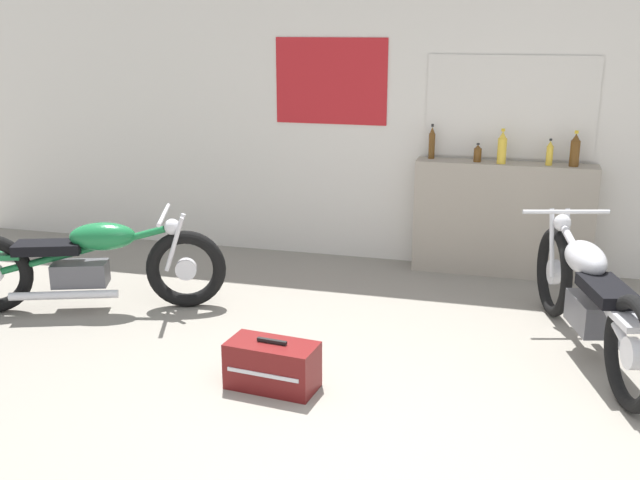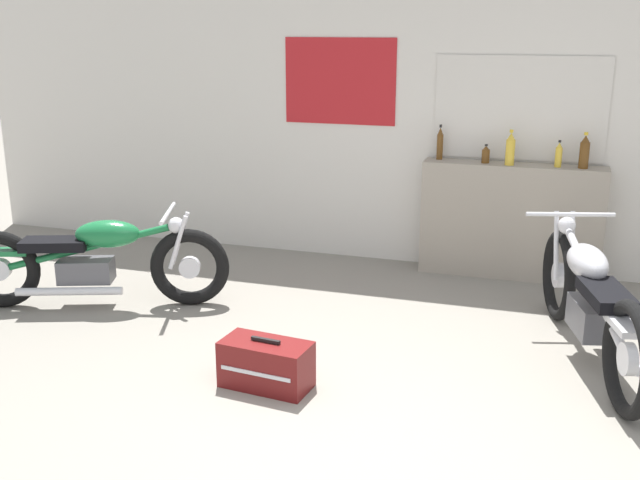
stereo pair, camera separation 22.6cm
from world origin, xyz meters
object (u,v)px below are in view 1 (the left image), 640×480
object	(u,v)px
bottle_right_center	(550,153)
bottle_rightmost	(575,151)
motorcycle_green	(89,263)
bottle_leftmost	(432,143)
bottle_center	(502,148)
motorcycle_silver	(589,296)
bottle_left_center	(478,154)
hard_case_darkred	(272,365)

from	to	relation	value
bottle_right_center	bottle_rightmost	bearing A→B (deg)	-0.92
bottle_rightmost	motorcycle_green	world-z (taller)	bottle_rightmost
bottle_leftmost	motorcycle_green	xyz separation A→B (m)	(-2.44, -1.83, -0.77)
bottle_rightmost	bottle_center	bearing A→B (deg)	-177.44
motorcycle_green	motorcycle_silver	distance (m)	3.75
bottle_left_center	bottle_rightmost	world-z (taller)	bottle_rightmost
bottle_right_center	bottle_leftmost	bearing A→B (deg)	176.23
motorcycle_green	hard_case_darkred	bearing A→B (deg)	-26.09
bottle_rightmost	hard_case_darkred	distance (m)	3.39
bottle_rightmost	motorcycle_green	size ratio (longest dim) A/B	0.15
bottle_left_center	bottle_right_center	world-z (taller)	bottle_right_center
bottle_center	bottle_right_center	size ratio (longest dim) A/B	1.33
bottle_right_center	motorcycle_green	bearing A→B (deg)	-153.08
bottle_leftmost	bottle_left_center	bearing A→B (deg)	-8.64
bottle_center	bottle_right_center	distance (m)	0.40
bottle_rightmost	bottle_left_center	bearing A→B (deg)	179.45
motorcycle_green	motorcycle_silver	xyz separation A→B (m)	(3.75, 0.14, 0.04)
bottle_left_center	motorcycle_silver	bearing A→B (deg)	-61.43
bottle_rightmost	motorcycle_silver	size ratio (longest dim) A/B	0.14
motorcycle_green	motorcycle_silver	size ratio (longest dim) A/B	0.96
bottle_right_center	bottle_rightmost	world-z (taller)	bottle_rightmost
bottle_center	bottle_right_center	world-z (taller)	bottle_center
motorcycle_green	hard_case_darkred	world-z (taller)	motorcycle_green
bottle_right_center	bottle_rightmost	distance (m)	0.21
bottle_leftmost	motorcycle_green	bearing A→B (deg)	-143.20
bottle_center	motorcycle_green	distance (m)	3.60
motorcycle_silver	hard_case_darkred	distance (m)	2.20
bottle_left_center	bottle_center	bearing A→B (deg)	-9.51
motorcycle_green	hard_case_darkred	distance (m)	2.04
bottle_leftmost	hard_case_darkred	xyz separation A→B (m)	(-0.62, -2.72, -1.01)
motorcycle_green	bottle_right_center	bearing A→B (deg)	26.92
bottle_right_center	motorcycle_green	xyz separation A→B (m)	(-3.47, -1.76, -0.74)
motorcycle_silver	bottle_rightmost	bearing A→B (deg)	92.54
bottle_leftmost	bottle_right_center	world-z (taller)	bottle_leftmost
motorcycle_green	bottle_left_center	bearing A→B (deg)	31.70
bottle_leftmost	motorcycle_silver	size ratio (longest dim) A/B	0.15
bottle_left_center	bottle_center	distance (m)	0.22
bottle_left_center	bottle_rightmost	xyz separation A→B (m)	(0.81, -0.01, 0.06)
bottle_center	motorcycle_silver	distance (m)	1.88
bottle_leftmost	motorcycle_silver	world-z (taller)	bottle_leftmost
bottle_center	bottle_right_center	bearing A→B (deg)	4.32
bottle_right_center	bottle_rightmost	xyz separation A→B (m)	(0.20, -0.00, 0.03)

